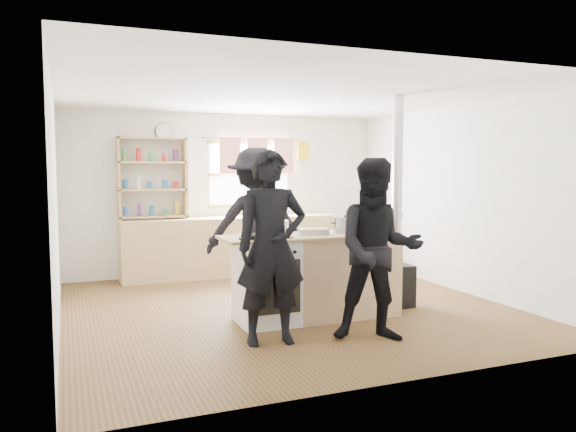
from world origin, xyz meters
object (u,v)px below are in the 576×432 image
object	(u,v)px
person_near_left	(271,247)
person_near_right	(378,250)
stockpot_counter	(345,225)
stockpot_stove	(280,227)
flue_heater	(396,252)
cooking_island	(317,276)
roast_tray	(313,231)
person_far	(257,225)
bread_board	(381,227)
thermos	(281,205)
skillet_greens	(265,236)

from	to	relation	value
person_near_left	person_near_right	xyz separation A→B (m)	(0.97, -0.29, -0.04)
stockpot_counter	person_near_left	bearing A→B (deg)	-149.38
stockpot_stove	flue_heater	size ratio (longest dim) A/B	0.08
cooking_island	roast_tray	size ratio (longest dim) A/B	5.29
person_far	cooking_island	bearing A→B (deg)	126.18
roast_tray	bread_board	xyz separation A→B (m)	(0.82, -0.04, 0.02)
roast_tray	person_near_left	size ratio (longest dim) A/B	0.20
thermos	person_far	world-z (taller)	person_far
skillet_greens	cooking_island	bearing A→B (deg)	11.96
stockpot_counter	stockpot_stove	bearing A→B (deg)	163.04
stockpot_counter	person_far	distance (m)	1.21
bread_board	person_far	xyz separation A→B (m)	(-1.15, 1.00, -0.03)
stockpot_stove	bread_board	distance (m)	1.17
cooking_island	person_near_right	size ratio (longest dim) A/B	1.13
skillet_greens	roast_tray	distance (m)	0.64
thermos	stockpot_stove	size ratio (longest dim) A/B	1.60
stockpot_stove	person_near_left	bearing A→B (deg)	-115.54
thermos	stockpot_counter	xyz separation A→B (m)	(-0.30, -2.76, -0.04)
roast_tray	bread_board	distance (m)	0.83
thermos	flue_heater	distance (m)	2.71
skillet_greens	stockpot_counter	xyz separation A→B (m)	(1.00, 0.15, 0.06)
stockpot_counter	bread_board	size ratio (longest dim) A/B	0.94
roast_tray	flue_heater	bearing A→B (deg)	5.67
skillet_greens	roast_tray	size ratio (longest dim) A/B	1.08
skillet_greens	flue_heater	distance (m)	1.80
thermos	stockpot_counter	distance (m)	2.78
skillet_greens	thermos	bearing A→B (deg)	65.89
skillet_greens	person_near_right	size ratio (longest dim) A/B	0.23
roast_tray	stockpot_stove	size ratio (longest dim) A/B	1.85
cooking_island	stockpot_counter	distance (m)	0.65
roast_tray	bread_board	bearing A→B (deg)	-2.98
thermos	roast_tray	bearing A→B (deg)	-104.01
skillet_greens	flue_heater	xyz separation A→B (m)	(1.75, 0.27, -0.31)
cooking_island	person_far	bearing A→B (deg)	110.58
cooking_island	person_far	xyz separation A→B (m)	(-0.37, 0.98, 0.48)
roast_tray	person_near_right	distance (m)	1.00
bread_board	person_far	distance (m)	1.53
thermos	person_near_right	xyz separation A→B (m)	(-0.44, -3.71, -0.19)
skillet_greens	person_far	bearing A→B (deg)	75.61
roast_tray	flue_heater	world-z (taller)	flue_heater
cooking_island	bread_board	world-z (taller)	bread_board
flue_heater	person_near_left	world-z (taller)	flue_heater
thermos	skillet_greens	world-z (taller)	thermos
cooking_island	person_near_left	xyz separation A→B (m)	(-0.77, -0.65, 0.45)
person_near_right	person_far	size ratio (longest dim) A/B	0.92
thermos	roast_tray	distance (m)	2.84
cooking_island	person_near_right	distance (m)	1.05
bread_board	flue_heater	size ratio (longest dim) A/B	0.11
person_near_right	skillet_greens	bearing A→B (deg)	159.25
cooking_island	person_near_left	size ratio (longest dim) A/B	1.08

